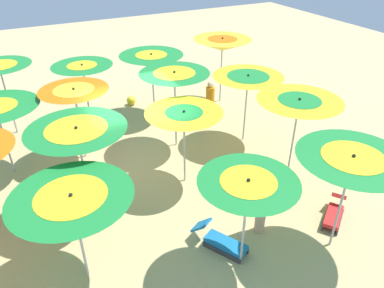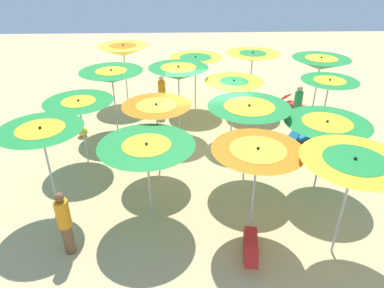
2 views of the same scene
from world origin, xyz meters
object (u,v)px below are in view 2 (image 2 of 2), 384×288
Objects in this scene: beach_umbrella_1 at (326,128)px; beach_umbrella_9 at (157,110)px; beach_umbrella_0 at (353,168)px; beachgoer_0 at (65,222)px; beach_umbrella_12 at (42,135)px; beach_umbrella_5 at (249,112)px; beach_umbrella_4 at (257,156)px; beach_umbrella_6 at (234,87)px; beachgoer_2 at (297,106)px; beach_umbrella_13 at (79,107)px; beach_umbrella_10 at (179,73)px; beach_umbrella_7 at (252,57)px; beachgoer_1 at (162,94)px; beach_umbrella_14 at (112,77)px; beach_umbrella_8 at (147,151)px; lounger_2 at (305,135)px; beach_umbrella_2 at (329,85)px; beach_umbrella_3 at (320,64)px; beach_ball at (83,132)px; lounger_0 at (251,245)px; beach_umbrella_15 at (123,51)px; lounger_1 at (294,104)px; beach_umbrella_11 at (196,61)px.

beach_umbrella_1 is 0.99× the size of beach_umbrella_9.
beach_umbrella_0 is 1.53× the size of beachgoer_0.
beach_umbrella_5 is at bearing -165.31° from beach_umbrella_12.
beach_umbrella_4 is 1.07× the size of beach_umbrella_6.
beachgoer_2 reaches higher than beachgoer_0.
beach_umbrella_0 is 3.39m from beach_umbrella_5.
beach_umbrella_10 is at bearing -145.00° from beach_umbrella_13.
beachgoer_1 is (3.72, 0.49, -1.35)m from beach_umbrella_7.
beach_umbrella_13 is 2.38m from beach_umbrella_14.
beach_umbrella_7 is 2.82m from beachgoer_2.
beach_umbrella_14 is (4.07, -5.70, -0.02)m from beach_umbrella_4.
beach_umbrella_4 is 6.39m from beachgoer_2.
beach_umbrella_9 is (-0.13, -2.05, 0.15)m from beach_umbrella_8.
lounger_2 is 0.81× the size of beachgoer_0.
beach_umbrella_0 is 2.54m from beach_umbrella_1.
beach_umbrella_2 is at bearing 175.96° from beach_umbrella_6.
beach_umbrella_12 is at bearing 175.89° from lounger_2.
beach_umbrella_12 reaches higher than beach_umbrella_6.
beach_umbrella_3 is 2.65m from beach_umbrella_7.
beach_umbrella_6 reaches higher than beach_ball.
beach_umbrella_1 is 1.00× the size of beach_umbrella_2.
beach_umbrella_3 is 10.99m from beachgoer_0.
beach_umbrella_8 is at bearing -18.46° from beach_umbrella_0.
beach_ball is (5.47, -2.93, -1.97)m from beach_umbrella_5.
beach_umbrella_13 is 0.91× the size of beach_umbrella_14.
beach_umbrella_5 is 3.13m from beach_umbrella_8.
beach_umbrella_13 is 1.59× the size of lounger_0.
beach_umbrella_8 is 8.06m from beach_umbrella_15.
beach_umbrella_9 reaches higher than beach_ball.
beach_umbrella_15 reaches higher than beach_umbrella_4.
beach_umbrella_9 is (6.17, 4.12, -0.08)m from beach_umbrella_3.
beach_umbrella_9 is at bearing -40.27° from beach_umbrella_0.
beach_umbrella_2 reaches higher than beachgoer_2.
beach_umbrella_14 is at bearing 7.98° from beach_umbrella_3.
beach_umbrella_8 is 1.38× the size of beachgoer_1.
beach_umbrella_0 is 9.04m from beachgoer_1.
beach_umbrella_14 is (5.40, 1.94, -0.12)m from beach_umbrella_7.
beach_umbrella_10 is 1.07× the size of beach_umbrella_14.
beach_umbrella_8 is 1.36× the size of beachgoer_2.
beach_umbrella_7 reaches higher than beach_umbrella_1.
beach_umbrella_10 is at bearing 35.19° from beach_umbrella_7.
lounger_1 is (-7.35, -1.76, -1.90)m from beach_umbrella_14.
beach_umbrella_11 is at bearing -149.83° from beach_ball.
beach_umbrella_8 is at bearing 121.69° from beach_ball.
beach_umbrella_15 is 1.56× the size of beachgoer_1.
beach_umbrella_3 is 9.46m from beach_ball.
beach_umbrella_6 is 2.99m from beach_umbrella_11.
lounger_1 is (0.56, -0.65, -1.96)m from beach_umbrella_3.
beach_umbrella_9 is 0.92× the size of beach_umbrella_12.
beach_umbrella_7 is 1.48× the size of beachgoer_1.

